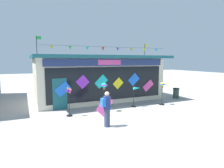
% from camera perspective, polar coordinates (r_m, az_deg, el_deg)
% --- Properties ---
extents(ground_plane, '(80.00, 80.00, 0.00)m').
position_cam_1_polar(ground_plane, '(10.30, 3.34, -10.54)').
color(ground_plane, '#9E9B99').
extents(kite_shop_building, '(9.91, 5.59, 4.80)m').
position_cam_1_polar(kite_shop_building, '(15.46, -4.28, 2.04)').
color(kite_shop_building, beige).
rests_on(kite_shop_building, ground_plane).
extents(wind_spinner_far_left, '(0.36, 0.32, 1.65)m').
position_cam_1_polar(wind_spinner_far_left, '(10.87, -12.73, -4.19)').
color(wind_spinner_far_left, black).
rests_on(wind_spinner_far_left, ground_plane).
extents(wind_spinner_left, '(0.39, 0.39, 1.79)m').
position_cam_1_polar(wind_spinner_left, '(11.50, -2.37, -2.12)').
color(wind_spinner_left, black).
rests_on(wind_spinner_left, ground_plane).
extents(wind_spinner_center_left, '(0.65, 0.32, 1.36)m').
position_cam_1_polar(wind_spinner_center_left, '(12.89, 7.14, -2.67)').
color(wind_spinner_center_left, black).
rests_on(wind_spinner_center_left, ground_plane).
extents(wind_spinner_center_right, '(0.38, 0.38, 1.60)m').
position_cam_1_polar(wind_spinner_center_right, '(13.78, 14.76, -1.55)').
color(wind_spinner_center_right, black).
rests_on(wind_spinner_center_right, ground_plane).
extents(person_near_camera, '(0.46, 0.34, 1.68)m').
position_cam_1_polar(person_near_camera, '(8.99, -1.61, -7.28)').
color(person_near_camera, '#333D56').
rests_on(person_near_camera, ground_plane).
extents(trash_bin, '(0.52, 0.52, 0.84)m').
position_cam_1_polar(trash_bin, '(16.64, 18.59, -2.58)').
color(trash_bin, '#2D4238').
rests_on(trash_bin, ground_plane).
extents(display_kite_on_ground, '(1.17, 0.38, 1.17)m').
position_cam_1_polar(display_kite_on_ground, '(10.82, -2.10, -6.44)').
color(display_kite_on_ground, '#EA4CA3').
rests_on(display_kite_on_ground, ground_plane).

